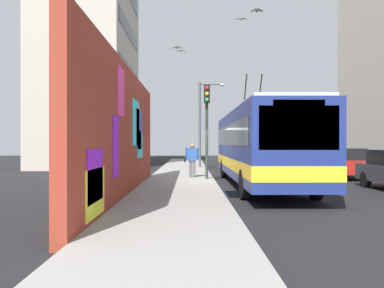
{
  "coord_description": "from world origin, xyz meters",
  "views": [
    {
      "loc": [
        -17.35,
        1.13,
        1.84
      ],
      "look_at": [
        2.56,
        1.04,
        1.81
      ],
      "focal_mm": 35.46,
      "sensor_mm": 36.0,
      "label": 1
    }
  ],
  "objects": [
    {
      "name": "building_far_left",
      "position": [
        13.08,
        9.2,
        10.09
      ],
      "size": [
        10.64,
        6.39,
        20.18
      ],
      "color": "#B2A899",
      "rests_on": "ground_plane"
    },
    {
      "name": "ground_plane",
      "position": [
        0.0,
        0.0,
        0.0
      ],
      "size": [
        80.0,
        80.0,
        0.0
      ],
      "primitive_type": "plane",
      "color": "black"
    },
    {
      "name": "sidewalk_slab",
      "position": [
        0.0,
        1.6,
        0.07
      ],
      "size": [
        48.0,
        3.2,
        0.15
      ],
      "primitive_type": "cube",
      "color": "gray",
      "rests_on": "ground_plane"
    },
    {
      "name": "pedestrian_midblock",
      "position": [
        1.39,
        1.05,
        1.14
      ],
      "size": [
        0.23,
        0.75,
        1.68
      ],
      "color": "#595960",
      "rests_on": "sidewalk_slab"
    },
    {
      "name": "flying_pigeons",
      "position": [
        1.53,
        -0.06,
        7.69
      ],
      "size": [
        8.3,
        4.37,
        1.67
      ],
      "color": "gray"
    },
    {
      "name": "street_lamp",
      "position": [
        9.87,
        0.23,
        3.69
      ],
      "size": [
        0.44,
        1.83,
        6.09
      ],
      "color": "#4C4C51",
      "rests_on": "sidewalk_slab"
    },
    {
      "name": "city_bus",
      "position": [
        -1.17,
        -1.8,
        1.81
      ],
      "size": [
        12.01,
        2.6,
        5.03
      ],
      "color": "navy",
      "rests_on": "ground_plane"
    },
    {
      "name": "graffiti_wall",
      "position": [
        -4.42,
        3.35,
        2.19
      ],
      "size": [
        13.18,
        0.32,
        4.39
      ],
      "color": "maroon",
      "rests_on": "ground_plane"
    },
    {
      "name": "curbside_puddle",
      "position": [
        -3.67,
        -0.6,
        0.0
      ],
      "size": [
        1.96,
        1.96,
        0.0
      ],
      "primitive_type": "cylinder",
      "color": "black",
      "rests_on": "ground_plane"
    },
    {
      "name": "traffic_light",
      "position": [
        0.6,
        0.35,
        3.14
      ],
      "size": [
        0.49,
        0.28,
        4.46
      ],
      "color": "#2D382D",
      "rests_on": "sidewalk_slab"
    },
    {
      "name": "parked_car_red",
      "position": [
        2.82,
        -7.0,
        0.83
      ],
      "size": [
        4.35,
        1.73,
        1.58
      ],
      "color": "#B21E19",
      "rests_on": "ground_plane"
    }
  ]
}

